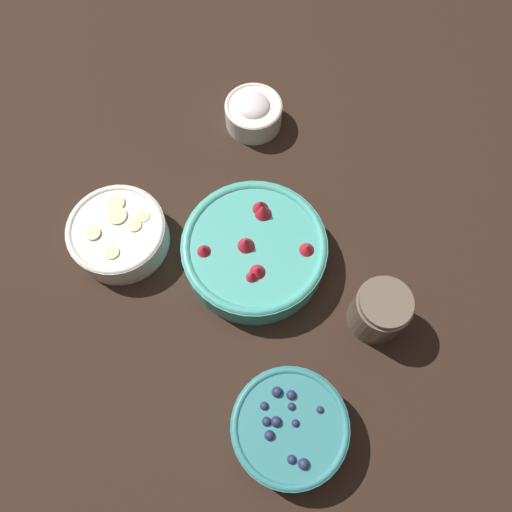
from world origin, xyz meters
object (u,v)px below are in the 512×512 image
Objects in this scene: bowl_bananas at (118,233)px; jar_chocolate at (379,311)px; bowl_blueberries at (289,427)px; bowl_strawberries at (254,249)px; bowl_cream at (253,112)px.

bowl_bananas is 1.72× the size of jar_chocolate.
bowl_blueberries is at bearing -6.82° from bowl_bananas.
bowl_strawberries is 0.29m from bowl_cream.
bowl_blueberries is 0.43m from bowl_bananas.
bowl_blueberries is (0.23, -0.18, 0.00)m from bowl_strawberries.
bowl_blueberries is at bearing -88.96° from jar_chocolate.
bowl_blueberries is 1.77× the size of jar_chocolate.
bowl_cream reaches higher than bowl_bananas.
bowl_cream is 0.45m from jar_chocolate.
bowl_cream is (-0.42, 0.40, -0.00)m from bowl_blueberries.
bowl_strawberries is 2.24× the size of bowl_cream.
bowl_strawberries is 0.29m from bowl_blueberries.
bowl_bananas is 0.35m from bowl_cream.
bowl_strawberries is at bearing 141.37° from bowl_blueberries.
bowl_cream is (-0.19, 0.22, -0.00)m from bowl_strawberries.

